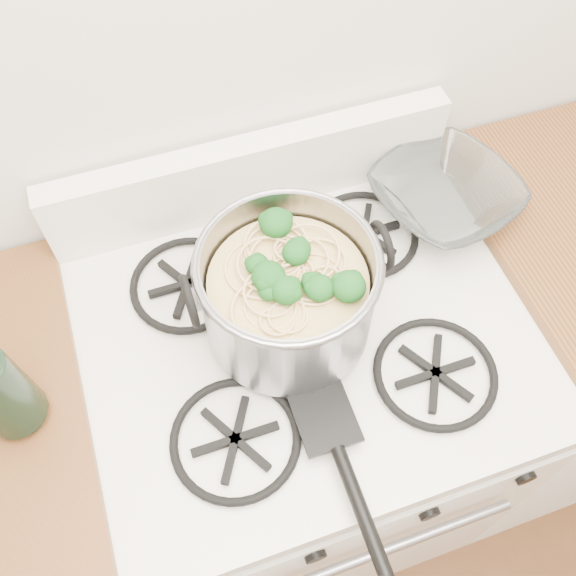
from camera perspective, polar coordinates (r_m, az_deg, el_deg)
The scene contains 5 objects.
gas_range at distance 1.53m, azimuth 1.23°, elevation -12.22°, with size 0.76×0.66×0.92m.
counter_left at distance 1.52m, azimuth -17.88°, elevation -17.07°, with size 0.25×0.65×0.92m.
stock_pot at distance 1.01m, azimuth 0.00°, elevation -0.64°, with size 0.31×0.28×0.19m.
spatula at distance 1.00m, azimuth 3.28°, elevation -11.20°, with size 0.29×0.31×0.02m, color black, non-canonical shape.
glass_bowl at distance 1.25m, azimuth 13.60°, elevation 7.49°, with size 0.10×0.10×0.03m, color white.
Camera 1 is at (-0.20, 0.78, 1.87)m, focal length 40.00 mm.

